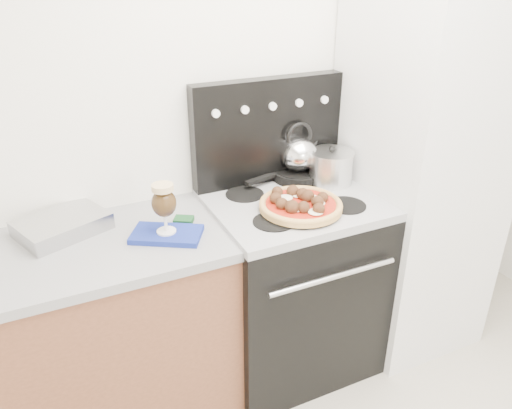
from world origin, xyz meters
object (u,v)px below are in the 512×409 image
beer_glass (164,208)px  skillet (298,175)px  pizza_pan (300,210)px  pizza (301,203)px  base_cabinet (57,352)px  fridge (418,171)px  tea_kettle (299,151)px  stove_body (291,287)px  oven_mitt (167,234)px  stock_pot (331,168)px

beer_glass → skillet: size_ratio=0.86×
pizza_pan → pizza: bearing=0.0°
beer_glass → pizza_pan: beer_glass is taller
skillet → base_cabinet: bearing=-171.6°
fridge → beer_glass: bearing=-179.2°
base_cabinet → pizza_pan: bearing=-7.0°
pizza_pan → tea_kettle: bearing=62.4°
stove_body → pizza: (-0.03, -0.11, 0.52)m
pizza_pan → pizza: 0.03m
stove_body → oven_mitt: bearing=-175.8°
stove_body → tea_kettle: size_ratio=4.26×
stock_pot → oven_mitt: bearing=-170.6°
base_cabinet → oven_mitt: (0.49, -0.07, 0.48)m
pizza_pan → tea_kettle: (0.16, 0.31, 0.14)m
beer_glass → stock_pot: beer_glass is taller
stock_pot → fridge: bearing=-15.7°
tea_kettle → stock_pot: bearing=-48.3°
skillet → stove_body: bearing=-123.3°
fridge → oven_mitt: bearing=-179.2°
oven_mitt → tea_kettle: size_ratio=1.34×
oven_mitt → tea_kettle: (0.75, 0.25, 0.16)m
base_cabinet → stove_body: size_ratio=1.65×
stove_body → pizza_pan: 0.50m
pizza → base_cabinet: bearing=173.0°
stove_body → skillet: 0.56m
oven_mitt → pizza_pan: pizza_pan is taller
oven_mitt → tea_kettle: tea_kettle is taller
pizza_pan → skillet: skillet is taller
beer_glass → stock_pot: size_ratio=1.02×
base_cabinet → oven_mitt: 0.69m
fridge → pizza: bearing=-173.6°
stove_body → pizza: bearing=-104.8°
stove_body → tea_kettle: tea_kettle is taller
fridge → stock_pot: size_ratio=9.13×
fridge → beer_glass: fridge is taller
pizza → skillet: pizza is taller
fridge → tea_kettle: (-0.56, 0.23, 0.12)m
beer_glass → pizza: 0.59m
fridge → beer_glass: size_ratio=8.93×
fridge → oven_mitt: fridge is taller
beer_glass → tea_kettle: bearing=18.6°
oven_mitt → beer_glass: (0.00, 0.00, 0.12)m
base_cabinet → stock_pot: size_ratio=6.96×
beer_glass → stock_pot: 0.88m
oven_mitt → stock_pot: stock_pot is taller
stove_body → beer_glass: size_ratio=4.14×
base_cabinet → pizza: size_ratio=4.02×
pizza → stock_pot: bearing=36.0°
pizza → tea_kettle: bearing=62.4°
stove_body → stock_pot: size_ratio=4.23×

